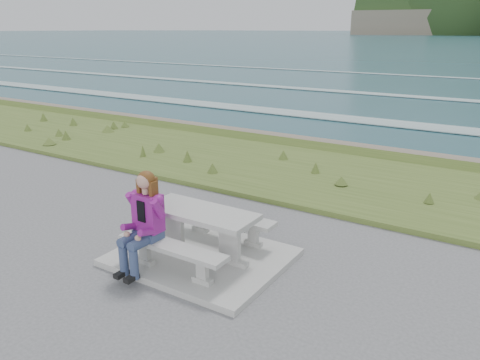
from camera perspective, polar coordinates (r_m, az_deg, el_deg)
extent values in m
cube|color=gray|center=(7.56, -4.70, -9.33)|extent=(2.60, 2.10, 0.10)
cube|color=gray|center=(7.83, -7.92, -7.71)|extent=(0.62, 0.12, 0.08)
cube|color=gray|center=(7.71, -8.01, -5.74)|extent=(0.34, 0.09, 0.51)
cube|color=gray|center=(7.59, -8.11, -3.70)|extent=(0.62, 0.12, 0.08)
cube|color=gray|center=(7.24, -1.24, -9.77)|extent=(0.62, 0.12, 0.08)
cube|color=gray|center=(7.11, -1.26, -7.67)|extent=(0.34, 0.09, 0.51)
cube|color=gray|center=(6.99, -1.27, -5.49)|extent=(0.62, 0.12, 0.08)
cube|color=gray|center=(7.25, -4.85, -3.98)|extent=(1.80, 0.75, 0.08)
cube|color=gray|center=(7.37, -11.44, -9.65)|extent=(0.30, 0.12, 0.08)
cube|color=gray|center=(7.30, -11.52, -8.60)|extent=(0.17, 0.09, 0.22)
cube|color=gray|center=(7.24, -11.59, -7.54)|extent=(0.30, 0.12, 0.08)
cube|color=gray|center=(6.75, -4.59, -12.09)|extent=(0.30, 0.12, 0.08)
cube|color=gray|center=(6.67, -4.62, -10.98)|extent=(0.17, 0.09, 0.22)
cube|color=gray|center=(6.60, -4.65, -9.84)|extent=(0.30, 0.12, 0.08)
cube|color=gray|center=(6.87, -8.32, -8.09)|extent=(1.80, 0.35, 0.07)
cube|color=gray|center=(8.32, -4.82, -5.98)|extent=(0.30, 0.12, 0.08)
cube|color=gray|center=(8.26, -4.85, -5.03)|extent=(0.17, 0.09, 0.22)
cube|color=gray|center=(8.20, -4.88, -4.07)|extent=(0.30, 0.12, 0.08)
cube|color=gray|center=(7.77, 1.62, -7.73)|extent=(0.30, 0.12, 0.08)
cube|color=gray|center=(7.71, 1.63, -6.73)|extent=(0.17, 0.09, 0.22)
cube|color=gray|center=(7.65, 1.64, -5.71)|extent=(0.30, 0.12, 0.08)
cube|color=gray|center=(7.88, -1.74, -4.36)|extent=(1.80, 0.35, 0.07)
cube|color=#405821|center=(11.66, 10.13, 0.19)|extent=(160.00, 4.50, 0.22)
cube|color=#6F6753|center=(14.29, 14.59, 3.21)|extent=(160.00, 0.80, 2.20)
cube|color=#B3C1C1|center=(20.45, 19.57, 2.10)|extent=(220.00, 3.00, 0.06)
cube|color=#B3C1C1|center=(28.14, 23.37, 5.81)|extent=(220.00, 2.00, 0.06)
cube|color=#B3C1C1|center=(39.90, 26.33, 8.65)|extent=(220.00, 1.40, 0.06)
cube|color=navy|center=(7.06, -12.32, -8.76)|extent=(0.42, 0.76, 0.57)
cube|color=#87197F|center=(6.98, -11.15, -3.86)|extent=(0.45, 0.27, 0.56)
sphere|color=tan|center=(6.80, -11.52, -0.08)|extent=(0.24, 0.24, 0.24)
sphere|color=#502D12|center=(6.82, -11.37, 0.06)|extent=(0.26, 0.26, 0.26)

